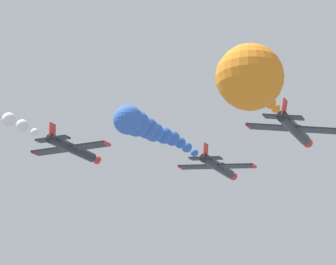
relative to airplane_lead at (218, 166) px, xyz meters
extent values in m
cylinder|color=#23282D|center=(0.00, -0.18, -0.03)|extent=(1.18, 9.00, 1.18)
cone|color=red|center=(0.00, 4.92, -0.03)|extent=(1.12, 1.20, 1.12)
cube|color=#23282D|center=(-0.01, -0.58, -0.13)|extent=(9.19, 1.90, 0.90)
cylinder|color=red|center=(-4.60, -0.58, 0.23)|extent=(0.39, 1.40, 0.39)
cylinder|color=red|center=(4.58, -0.58, -0.49)|extent=(0.39, 1.40, 0.39)
cube|color=#23282D|center=(0.00, -4.18, 0.02)|extent=(3.80, 1.20, 0.48)
cube|color=red|center=(0.07, -4.28, 0.93)|extent=(0.27, 1.10, 1.61)
ellipsoid|color=black|center=(0.04, 1.62, 0.46)|extent=(0.85, 2.20, 0.76)
sphere|color=blue|center=(-0.06, -7.43, -0.11)|extent=(0.87, 0.87, 0.87)
sphere|color=blue|center=(-0.03, -9.68, -0.05)|extent=(1.13, 1.13, 1.13)
sphere|color=blue|center=(0.14, -11.94, -0.11)|extent=(1.21, 1.21, 1.21)
sphere|color=blue|center=(0.23, -14.19, -0.24)|extent=(1.57, 1.57, 1.57)
sphere|color=blue|center=(0.33, -16.44, -0.54)|extent=(1.70, 1.70, 1.70)
sphere|color=blue|center=(0.22, -18.69, -0.77)|extent=(1.94, 1.94, 1.94)
sphere|color=blue|center=(0.60, -20.94, -1.03)|extent=(2.04, 2.04, 2.04)
sphere|color=blue|center=(0.62, -23.20, -1.23)|extent=(2.42, 2.42, 2.42)
sphere|color=blue|center=(0.92, -25.45, -1.58)|extent=(2.66, 2.66, 2.66)
cylinder|color=#23282D|center=(-12.67, -12.55, 0.52)|extent=(1.11, 9.00, 1.11)
cone|color=red|center=(-12.67, -7.45, 0.52)|extent=(1.06, 1.20, 1.06)
cube|color=#23282D|center=(-12.67, -12.95, 0.42)|extent=(9.20, 1.90, 0.28)
cylinder|color=red|center=(-17.27, -12.95, 0.37)|extent=(0.36, 1.40, 0.36)
cylinder|color=red|center=(-8.07, -12.95, 0.47)|extent=(0.36, 1.40, 0.36)
cube|color=#23282D|center=(-12.67, -16.55, 0.57)|extent=(3.80, 1.20, 0.22)
cube|color=red|center=(-12.68, -16.65, 1.49)|extent=(0.16, 1.10, 1.60)
ellipsoid|color=black|center=(-12.68, -10.75, 1.02)|extent=(0.81, 2.20, 0.71)
sphere|color=white|center=(-12.71, -19.84, 0.41)|extent=(0.86, 0.86, 0.86)
sphere|color=white|center=(-12.67, -22.12, 0.51)|extent=(1.24, 1.24, 1.24)
sphere|color=white|center=(-12.66, -24.41, 0.50)|extent=(1.35, 1.35, 1.35)
cylinder|color=#23282D|center=(12.30, -11.63, 0.01)|extent=(1.28, 9.00, 1.28)
cone|color=red|center=(12.30, -6.53, 0.01)|extent=(1.22, 1.20, 1.22)
cube|color=#23282D|center=(12.28, -12.03, -0.09)|extent=(9.08, 1.90, 1.84)
cylinder|color=red|center=(7.75, -12.03, 0.74)|extent=(0.42, 1.40, 0.42)
cube|color=#23282D|center=(12.31, -15.63, 0.06)|extent=(3.77, 1.20, 0.86)
cube|color=red|center=(12.47, -15.73, 0.96)|extent=(0.43, 1.10, 1.60)
ellipsoid|color=black|center=(12.39, -9.83, 0.50)|extent=(0.91, 2.20, 0.83)
sphere|color=orange|center=(12.43, -18.67, 0.01)|extent=(0.84, 0.84, 0.84)
sphere|color=orange|center=(12.51, -20.71, -0.14)|extent=(1.05, 1.05, 1.05)
sphere|color=orange|center=(12.72, -22.75, -0.31)|extent=(1.43, 1.43, 1.43)
sphere|color=orange|center=(12.82, -24.78, -0.45)|extent=(1.53, 1.53, 1.53)
sphere|color=orange|center=(13.15, -26.82, -1.03)|extent=(1.79, 1.79, 1.79)
sphere|color=orange|center=(13.49, -28.86, -1.28)|extent=(1.98, 1.98, 1.98)
sphere|color=orange|center=(13.69, -30.90, -1.59)|extent=(2.13, 2.13, 2.13)
sphere|color=orange|center=(14.26, -32.94, -2.17)|extent=(2.27, 2.27, 2.27)
sphere|color=orange|center=(14.85, -34.98, -2.85)|extent=(2.51, 2.51, 2.51)
sphere|color=orange|center=(15.24, -37.02, -3.51)|extent=(2.83, 2.83, 2.83)
sphere|color=orange|center=(16.05, -39.06, -4.43)|extent=(2.95, 2.95, 2.95)
sphere|color=orange|center=(16.69, -41.10, -5.16)|extent=(3.16, 3.16, 3.16)
sphere|color=orange|center=(17.41, -43.14, -6.22)|extent=(3.38, 3.38, 3.38)
sphere|color=orange|center=(18.34, -45.18, -7.07)|extent=(3.63, 3.63, 3.63)
camera|label=1|loc=(29.31, -80.54, -21.01)|focal=78.88mm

